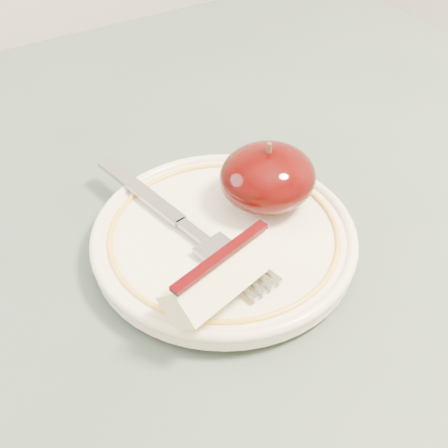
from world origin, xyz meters
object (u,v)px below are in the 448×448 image
plate (224,238)px  table (220,356)px  fork (182,223)px  apple_half (268,177)px

plate → table: bearing=-125.8°
table → fork: 0.12m
plate → fork: size_ratio=1.02×
apple_half → fork: bearing=175.4°
table → fork: bearing=94.0°
plate → apple_half: size_ratio=2.64×
table → plate: size_ratio=4.46×
table → apple_half: size_ratio=11.77×
plate → fork: 0.03m
table → apple_half: (0.07, 0.04, 0.13)m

